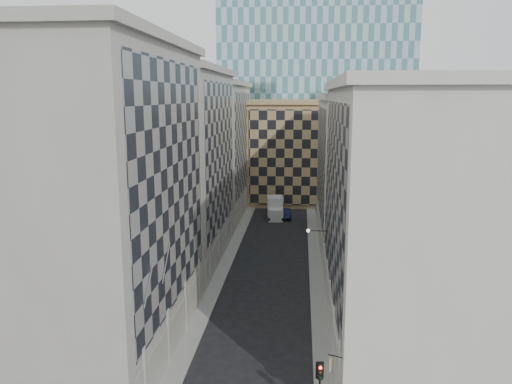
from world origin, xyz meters
The scene contains 15 objects.
sidewalk_west centered at (-5.25, 30.00, 0.07)m, with size 1.50×100.00×0.15m, color gray.
sidewalk_east centered at (5.25, 30.00, 0.07)m, with size 1.50×100.00×0.15m, color gray.
bldg_left_a centered at (-10.88, 11.00, 11.82)m, with size 10.80×22.80×23.70m.
bldg_left_b centered at (-10.88, 33.00, 11.32)m, with size 10.80×22.80×22.70m.
bldg_left_c centered at (-10.88, 55.00, 10.83)m, with size 10.80×22.80×21.70m.
bldg_right_a centered at (10.88, 15.00, 10.32)m, with size 10.80×26.80×20.70m.
bldg_right_b centered at (10.89, 42.00, 9.85)m, with size 10.80×28.80×19.70m.
tan_block centered at (2.00, 67.90, 9.44)m, with size 16.80×14.80×18.80m.
church_tower centered at (0.00, 82.00, 26.95)m, with size 7.20×7.20×51.50m.
flagpoles_left centered at (-5.90, 6.00, 8.00)m, with size 0.10×6.33×2.33m.
bracket_lamp centered at (4.38, 24.00, 6.20)m, with size 1.98×0.36×0.36m.
traffic_light centered at (4.70, 2.55, 2.93)m, with size 0.49×0.43×3.87m.
box_truck centered at (-0.71, 54.37, 1.43)m, with size 3.02×6.20×3.29m.
dark_car centered at (0.98, 54.15, 0.75)m, with size 1.58×4.53×1.49m, color #0E1434.
shop_sign centered at (5.41, 3.00, 3.83)m, with size 0.87×0.77×0.88m.
Camera 1 is at (3.36, -24.53, 19.43)m, focal length 35.00 mm.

